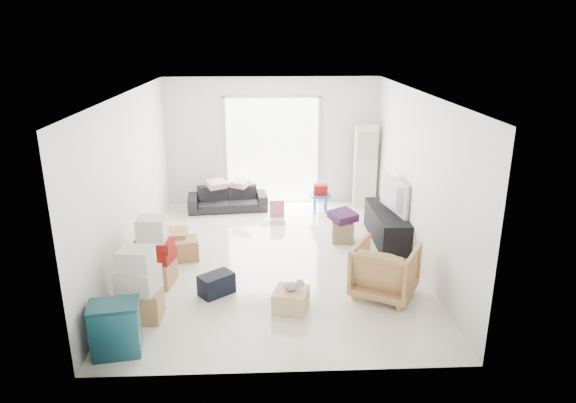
# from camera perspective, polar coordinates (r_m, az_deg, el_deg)

# --- Properties ---
(room_shell) EXTENTS (4.98, 6.48, 3.18)m
(room_shell) POSITION_cam_1_polar(r_m,az_deg,el_deg) (8.09, -1.42, 2.41)
(room_shell) COLOR white
(room_shell) RESTS_ON ground
(sliding_door) EXTENTS (2.10, 0.04, 2.33)m
(sliding_door) POSITION_cam_1_polar(r_m,az_deg,el_deg) (11.00, -1.75, 6.12)
(sliding_door) COLOR white
(sliding_door) RESTS_ON room_shell
(ac_tower) EXTENTS (0.45, 0.30, 1.75)m
(ac_tower) POSITION_cam_1_polar(r_m,az_deg,el_deg) (10.97, 8.56, 3.91)
(ac_tower) COLOR silver
(ac_tower) RESTS_ON room_shell
(tv_console) EXTENTS (0.49, 1.65, 0.55)m
(tv_console) POSITION_cam_1_polar(r_m,az_deg,el_deg) (9.35, 10.90, -2.63)
(tv_console) COLOR black
(tv_console) RESTS_ON room_shell
(television) EXTENTS (0.80, 1.16, 0.14)m
(television) POSITION_cam_1_polar(r_m,az_deg,el_deg) (9.24, 11.02, -0.64)
(television) COLOR black
(television) RESTS_ON tv_console
(sofa) EXTENTS (1.68, 0.64, 0.64)m
(sofa) POSITION_cam_1_polar(r_m,az_deg,el_deg) (10.81, -6.73, 0.71)
(sofa) COLOR black
(sofa) RESTS_ON room_shell
(pillow_left) EXTENTS (0.52, 0.48, 0.13)m
(pillow_left) POSITION_cam_1_polar(r_m,az_deg,el_deg) (10.71, -7.97, 2.65)
(pillow_left) COLOR #F4B2C2
(pillow_left) RESTS_ON sofa
(pillow_right) EXTENTS (0.49, 0.46, 0.13)m
(pillow_right) POSITION_cam_1_polar(r_m,az_deg,el_deg) (10.72, -5.38, 2.77)
(pillow_right) COLOR #F4B2C2
(pillow_right) RESTS_ON sofa
(armchair) EXTENTS (1.09, 1.07, 0.84)m
(armchair) POSITION_cam_1_polar(r_m,az_deg,el_deg) (7.38, 10.75, -7.23)
(armchair) COLOR tan
(armchair) RESTS_ON room_shell
(storage_bins) EXTENTS (0.62, 0.48, 0.64)m
(storage_bins) POSITION_cam_1_polar(r_m,az_deg,el_deg) (6.39, -18.60, -13.24)
(storage_bins) COLOR #184E5B
(storage_bins) RESTS_ON room_shell
(box_stack_a) EXTENTS (0.58, 0.51, 0.99)m
(box_stack_a) POSITION_cam_1_polar(r_m,az_deg,el_deg) (6.94, -16.24, -9.20)
(box_stack_a) COLOR tan
(box_stack_a) RESTS_ON room_shell
(box_stack_b) EXTENTS (0.63, 0.58, 1.04)m
(box_stack_b) POSITION_cam_1_polar(r_m,az_deg,el_deg) (7.81, -14.62, -5.80)
(box_stack_b) COLOR tan
(box_stack_b) RESTS_ON room_shell
(box_stack_c) EXTENTS (0.61, 0.52, 0.42)m
(box_stack_c) POSITION_cam_1_polar(r_m,az_deg,el_deg) (8.85, -12.96, -4.47)
(box_stack_c) COLOR tan
(box_stack_c) RESTS_ON room_shell
(loose_box) EXTENTS (0.50, 0.50, 0.35)m
(loose_box) POSITION_cam_1_polar(r_m,az_deg,el_deg) (8.65, -11.37, -5.16)
(loose_box) COLOR tan
(loose_box) RESTS_ON room_shell
(duffel_bag) EXTENTS (0.55, 0.52, 0.31)m
(duffel_bag) POSITION_cam_1_polar(r_m,az_deg,el_deg) (7.46, -7.96, -9.09)
(duffel_bag) COLOR black
(duffel_bag) RESTS_ON room_shell
(ottoman) EXTENTS (0.40, 0.40, 0.37)m
(ottoman) POSITION_cam_1_polar(r_m,az_deg,el_deg) (9.21, 6.07, -3.31)
(ottoman) COLOR #938455
(ottoman) RESTS_ON room_shell
(blanket) EXTENTS (0.54, 0.54, 0.14)m
(blanket) POSITION_cam_1_polar(r_m,az_deg,el_deg) (9.12, 6.12, -1.81)
(blanket) COLOR #421F4D
(blanket) RESTS_ON ottoman
(kids_table) EXTENTS (0.46, 0.46, 0.60)m
(kids_table) POSITION_cam_1_polar(r_m,az_deg,el_deg) (10.57, 3.61, 0.96)
(kids_table) COLOR blue
(kids_table) RESTS_ON room_shell
(toy_walker) EXTENTS (0.32, 0.29, 0.41)m
(toy_walker) POSITION_cam_1_polar(r_m,az_deg,el_deg) (10.12, -1.21, -1.62)
(toy_walker) COLOR silver
(toy_walker) RESTS_ON room_shell
(wood_crate) EXTENTS (0.54, 0.54, 0.29)m
(wood_crate) POSITION_cam_1_polar(r_m,az_deg,el_deg) (7.01, 0.33, -10.89)
(wood_crate) COLOR #DDB97F
(wood_crate) RESTS_ON room_shell
(plush_bunny) EXTENTS (0.28, 0.16, 0.14)m
(plush_bunny) POSITION_cam_1_polar(r_m,az_deg,el_deg) (6.92, 0.59, -9.33)
(plush_bunny) COLOR #B2ADA8
(plush_bunny) RESTS_ON wood_crate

